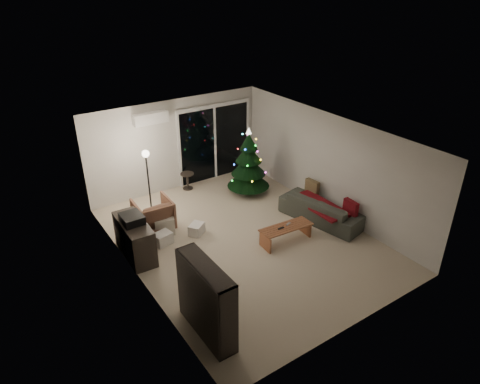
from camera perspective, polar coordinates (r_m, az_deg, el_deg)
The scene contains 18 objects.
room at distance 10.60m, azimuth -2.00°, elevation 2.78°, with size 6.50×7.51×2.60m.
bookshelf at distance 7.11m, azimuth -5.72°, elevation -14.61°, with size 0.34×1.36×1.36m, color black, non-canonical shape.
media_cabinet at distance 9.32m, azimuth -13.86°, elevation -6.08°, with size 0.49×1.31×0.82m, color black.
stereo at distance 9.06m, azimuth -14.21°, elevation -3.46°, with size 0.41×0.49×0.17m, color black.
armchair at distance 10.17m, azimuth -11.47°, elevation -2.95°, with size 0.81×0.84×0.76m, color brown.
ottoman at distance 10.11m, azimuth -10.02°, elevation -4.18°, with size 0.45×0.45×0.40m, color silver.
cardboard_box_a at distance 9.70m, azimuth -10.25°, elevation -6.13°, with size 0.39×0.29×0.28m, color white.
cardboard_box_b at distance 9.95m, azimuth -5.81°, elevation -4.93°, with size 0.36×0.27×0.25m, color white.
side_table at distance 11.98m, azimuth -7.01°, elevation 1.46°, with size 0.37×0.37×0.47m, color black.
floor_lamp at distance 10.67m, azimuth -12.07°, elevation 1.10°, with size 0.26×0.26×1.62m, color black.
sofa at distance 10.53m, azimuth 10.88°, elevation -2.27°, with size 2.07×0.81×0.61m, color #41433D.
sofa_throw at distance 10.40m, azimuth 10.54°, elevation -1.77°, with size 0.65×1.49×0.05m, color maroon.
cushion_a at distance 10.98m, azimuth 9.60°, elevation 0.59°, with size 0.12×0.40×0.40m, color olive.
cushion_b at distance 10.20m, azimuth 14.52°, elevation -2.14°, with size 0.12×0.40×0.40m, color maroon.
coffee_table at distance 9.67m, azimuth 6.13°, elevation -5.56°, with size 1.21×0.42×0.38m, color #A35633, non-canonical shape.
remote_a at distance 9.48m, azimuth 5.48°, elevation -4.82°, with size 0.15×0.05×0.02m, color black.
remote_b at distance 9.65m, azimuth 6.46°, elevation -4.24°, with size 0.14×0.04×0.02m, color slate.
christmas_tree at distance 11.40m, azimuth 1.14°, elevation 4.13°, with size 1.15×1.15×1.86m, color black.
Camera 1 is at (-4.62, -6.71, 5.40)m, focal length 32.00 mm.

